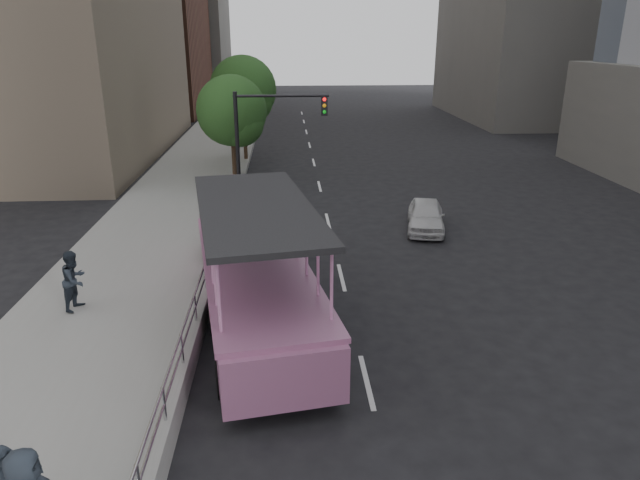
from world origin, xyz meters
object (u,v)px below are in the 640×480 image
(parking_sign, at_px, (224,241))
(street_tree_far, at_px, (245,92))
(duck_boat, at_px, (252,267))
(car, at_px, (426,215))
(street_tree_near, at_px, (233,114))
(pedestrian_mid, at_px, (75,280))
(traffic_signal, at_px, (264,131))

(parking_sign, relative_size, street_tree_far, 0.42)
(duck_boat, relative_size, car, 3.07)
(duck_boat, xyz_separation_m, street_tree_near, (-1.53, 14.04, 2.50))
(pedestrian_mid, relative_size, parking_sign, 0.63)
(traffic_signal, bearing_deg, duck_boat, -90.38)
(traffic_signal, height_order, street_tree_near, street_tree_near)
(traffic_signal, xyz_separation_m, street_tree_far, (-1.40, 9.43, 0.81))
(duck_boat, xyz_separation_m, street_tree_far, (-1.33, 20.04, 2.99))
(pedestrian_mid, xyz_separation_m, parking_sign, (4.00, 1.37, 0.55))
(car, height_order, pedestrian_mid, pedestrian_mid)
(car, height_order, parking_sign, parking_sign)
(duck_boat, height_order, street_tree_far, street_tree_far)
(car, relative_size, traffic_signal, 0.69)
(car, distance_m, street_tree_far, 15.92)
(car, relative_size, street_tree_far, 0.55)
(pedestrian_mid, height_order, parking_sign, parking_sign)
(street_tree_far, bearing_deg, pedestrian_mid, -99.85)
(duck_boat, height_order, street_tree_near, street_tree_near)
(car, bearing_deg, street_tree_near, 150.53)
(duck_boat, xyz_separation_m, car, (6.66, 6.77, -0.71))
(car, relative_size, pedestrian_mid, 2.09)
(street_tree_near, bearing_deg, car, -41.62)
(parking_sign, bearing_deg, pedestrian_mid, -161.08)
(traffic_signal, xyz_separation_m, street_tree_near, (-1.60, 3.43, 0.32))
(traffic_signal, bearing_deg, pedestrian_mid, -114.36)
(duck_boat, xyz_separation_m, pedestrian_mid, (-4.85, -0.25, -0.17))
(car, bearing_deg, duck_boat, -122.36)
(parking_sign, height_order, traffic_signal, traffic_signal)
(street_tree_near, bearing_deg, parking_sign, -87.02)
(street_tree_far, bearing_deg, car, -58.97)
(street_tree_near, height_order, street_tree_far, street_tree_far)
(traffic_signal, bearing_deg, street_tree_far, 98.43)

